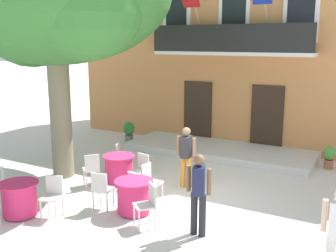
% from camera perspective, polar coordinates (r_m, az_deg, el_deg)
% --- Properties ---
extents(ground_plane, '(120.00, 120.00, 0.00)m').
position_cam_1_polar(ground_plane, '(10.08, 2.46, -9.87)').
color(ground_plane, silver).
extents(building_facade, '(13.00, 5.09, 7.50)m').
position_cam_1_polar(building_facade, '(16.11, 11.80, 11.75)').
color(building_facade, '#CC844C').
rests_on(building_facade, ground).
extents(entrance_step_platform, '(6.27, 2.20, 0.25)m').
position_cam_1_polar(entrance_step_platform, '(13.69, 7.24, -3.46)').
color(entrance_step_platform, silver).
rests_on(entrance_step_platform, ground).
extents(cafe_table_near_tree, '(0.86, 0.86, 0.76)m').
position_cam_1_polar(cafe_table_near_tree, '(9.43, -20.42, -9.69)').
color(cafe_table_near_tree, '#E52D66').
rests_on(cafe_table_near_tree, ground).
extents(cafe_chair_near_tree_0, '(0.55, 0.55, 0.91)m').
position_cam_1_polar(cafe_chair_near_tree_0, '(10.07, -21.74, -7.58)').
color(cafe_chair_near_tree_0, silver).
rests_on(cafe_chair_near_tree_0, ground).
extents(cafe_chair_near_tree_2, '(0.51, 0.51, 0.91)m').
position_cam_1_polar(cafe_chair_near_tree_2, '(9.09, -16.11, -9.27)').
color(cafe_chair_near_tree_2, silver).
rests_on(cafe_chair_near_tree_2, ground).
extents(cafe_table_middle, '(0.86, 0.86, 0.76)m').
position_cam_1_polar(cafe_table_middle, '(10.90, -7.00, -6.06)').
color(cafe_table_middle, '#E52D66').
rests_on(cafe_table_middle, ground).
extents(cafe_chair_middle_0, '(0.53, 0.53, 0.91)m').
position_cam_1_polar(cafe_chair_middle_0, '(11.58, -6.68, -4.26)').
color(cafe_chair_middle_0, silver).
rests_on(cafe_chair_middle_0, ground).
extents(cafe_chair_middle_1, '(0.56, 0.56, 0.91)m').
position_cam_1_polar(cafe_chair_middle_1, '(10.63, -10.84, -5.88)').
color(cafe_chair_middle_1, silver).
rests_on(cafe_chair_middle_1, ground).
extents(cafe_chair_middle_2, '(0.48, 0.48, 0.91)m').
position_cam_1_polar(cafe_chair_middle_2, '(10.38, -3.93, -6.12)').
color(cafe_chair_middle_2, silver).
rests_on(cafe_chair_middle_2, ground).
extents(cafe_table_front, '(0.86, 0.86, 0.76)m').
position_cam_1_polar(cafe_table_front, '(9.02, -4.88, -9.95)').
color(cafe_table_front, '#E52D66').
rests_on(cafe_table_front, ground).
extents(cafe_chair_front_0, '(0.56, 0.56, 0.91)m').
position_cam_1_polar(cafe_chair_front_0, '(8.32, -2.89, -10.83)').
color(cafe_chair_front_0, silver).
rests_on(cafe_chair_front_0, ground).
extents(cafe_chair_front_1, '(0.41, 0.41, 0.91)m').
position_cam_1_polar(cafe_chair_front_1, '(9.58, -2.62, -7.68)').
color(cafe_chair_front_1, silver).
rests_on(cafe_chair_front_1, ground).
extents(cafe_chair_front_2, '(0.47, 0.47, 0.91)m').
position_cam_1_polar(cafe_chair_front_2, '(9.20, -9.46, -8.71)').
color(cafe_chair_front_2, silver).
rests_on(cafe_chair_front_2, ground).
extents(ground_planter_left, '(0.42, 0.42, 0.81)m').
position_cam_1_polar(ground_planter_left, '(14.98, -5.58, -0.77)').
color(ground_planter_left, slate).
rests_on(ground_planter_left, ground).
extents(ground_planter_right, '(0.35, 0.35, 0.69)m').
position_cam_1_polar(ground_planter_right, '(12.91, 21.99, -4.01)').
color(ground_planter_right, '#995638').
rests_on(ground_planter_right, ground).
extents(pedestrian_near_entrance, '(0.53, 0.39, 1.65)m').
position_cam_1_polar(pedestrian_near_entrance, '(7.84, 4.38, -9.13)').
color(pedestrian_near_entrance, '#232328').
rests_on(pedestrian_near_entrance, ground).
extents(pedestrian_by_tree, '(0.53, 0.37, 1.61)m').
position_cam_1_polar(pedestrian_by_tree, '(10.34, 2.60, -4.00)').
color(pedestrian_by_tree, gold).
rests_on(pedestrian_by_tree, ground).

